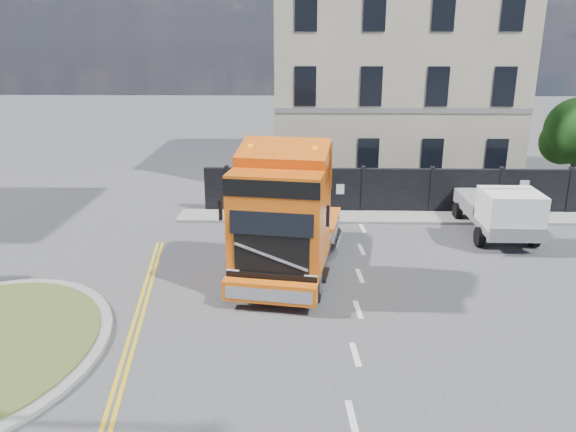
{
  "coord_description": "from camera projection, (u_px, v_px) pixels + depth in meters",
  "views": [
    {
      "loc": [
        1.29,
        -15.01,
        7.53
      ],
      "look_at": [
        0.85,
        2.78,
        1.8
      ],
      "focal_mm": 35.0,
      "sensor_mm": 36.0,
      "label": 1
    }
  ],
  "objects": [
    {
      "name": "ground",
      "position": [
        257.0,
        302.0,
        16.62
      ],
      "size": [
        120.0,
        120.0,
        0.0
      ],
      "primitive_type": "plane",
      "color": "#424244",
      "rests_on": "ground"
    },
    {
      "name": "tree",
      "position": [
        575.0,
        134.0,
        26.86
      ],
      "size": [
        3.2,
        3.2,
        4.8
      ],
      "color": "#382619",
      "rests_on": "ground"
    },
    {
      "name": "pavement_far",
      "position": [
        410.0,
        217.0,
        24.17
      ],
      "size": [
        20.0,
        1.6,
        0.12
      ],
      "primitive_type": "cube",
      "color": "gray",
      "rests_on": "ground"
    },
    {
      "name": "flatbed_pickup",
      "position": [
        504.0,
        212.0,
        21.26
      ],
      "size": [
        2.28,
        5.1,
        2.12
      ],
      "rotation": [
        0.0,
        0.0,
        -0.0
      ],
      "color": "slate",
      "rests_on": "ground"
    },
    {
      "name": "hoarding_fence",
      "position": [
        421.0,
        191.0,
        24.72
      ],
      "size": [
        18.8,
        0.25,
        2.0
      ],
      "color": "black",
      "rests_on": "ground"
    },
    {
      "name": "georgian_building",
      "position": [
        389.0,
        70.0,
        30.41
      ],
      "size": [
        12.3,
        10.3,
        12.8
      ],
      "color": "beige",
      "rests_on": "ground"
    },
    {
      "name": "truck",
      "position": [
        285.0,
        221.0,
        17.75
      ],
      "size": [
        3.76,
        7.58,
        4.35
      ],
      "rotation": [
        0.0,
        0.0,
        -0.15
      ],
      "color": "black",
      "rests_on": "ground"
    }
  ]
}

